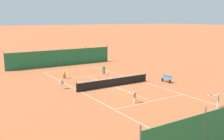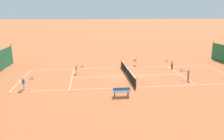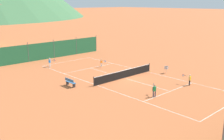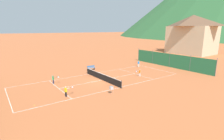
{
  "view_description": "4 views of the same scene",
  "coord_description": "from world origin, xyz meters",
  "px_view_note": "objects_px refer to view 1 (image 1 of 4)",
  "views": [
    {
      "loc": [
        15.33,
        23.82,
        7.39
      ],
      "look_at": [
        -1.16,
        -2.21,
        1.38
      ],
      "focal_mm": 42.0,
      "sensor_mm": 36.0,
      "label": 1
    },
    {
      "loc": [
        -24.22,
        4.58,
        7.02
      ],
      "look_at": [
        0.25,
        1.77,
        0.71
      ],
      "focal_mm": 35.0,
      "sensor_mm": 36.0,
      "label": 2
    },
    {
      "loc": [
        -20.99,
        -20.48,
        8.62
      ],
      "look_at": [
        -1.94,
        0.0,
        1.31
      ],
      "focal_mm": 42.0,
      "sensor_mm": 36.0,
      "label": 3
    },
    {
      "loc": [
        20.73,
        -12.98,
        7.29
      ],
      "look_at": [
        -0.49,
        2.13,
        1.12
      ],
      "focal_mm": 28.0,
      "sensor_mm": 36.0,
      "label": 4
    }
  ],
  "objects_px": {
    "player_near_service": "(217,99)",
    "ball_hopper": "(62,83)",
    "player_far_service": "(65,73)",
    "player_near_baseline": "(104,69)",
    "tennis_net": "(114,82)",
    "player_far_baseline": "(134,96)",
    "courtside_bench": "(166,79)",
    "tennis_ball_by_net_left": "(105,100)",
    "tennis_ball_mid_court": "(52,74)",
    "tennis_ball_alley_left": "(77,91)"
  },
  "relations": [
    {
      "from": "ball_hopper",
      "to": "tennis_net",
      "type": "bearing_deg",
      "value": 158.5
    },
    {
      "from": "player_near_baseline",
      "to": "player_far_service",
      "type": "bearing_deg",
      "value": -3.45
    },
    {
      "from": "tennis_net",
      "to": "player_far_service",
      "type": "relative_size",
      "value": 7.74
    },
    {
      "from": "player_near_baseline",
      "to": "tennis_ball_by_net_left",
      "type": "xyz_separation_m",
      "value": [
        5.84,
        10.06,
        -0.67
      ]
    },
    {
      "from": "player_far_service",
      "to": "tennis_ball_mid_court",
      "type": "xyz_separation_m",
      "value": [
        0.44,
        -3.41,
        -0.66
      ]
    },
    {
      "from": "courtside_bench",
      "to": "player_near_service",
      "type": "bearing_deg",
      "value": 72.69
    },
    {
      "from": "tennis_net",
      "to": "player_near_baseline",
      "type": "distance_m",
      "value": 6.71
    },
    {
      "from": "player_far_baseline",
      "to": "tennis_ball_by_net_left",
      "type": "height_order",
      "value": "player_far_baseline"
    },
    {
      "from": "ball_hopper",
      "to": "courtside_bench",
      "type": "xyz_separation_m",
      "value": [
        -11.65,
        3.79,
        -0.2
      ]
    },
    {
      "from": "tennis_ball_alley_left",
      "to": "ball_hopper",
      "type": "xyz_separation_m",
      "value": [
        0.89,
        -1.83,
        0.62
      ]
    },
    {
      "from": "player_near_service",
      "to": "player_far_service",
      "type": "xyz_separation_m",
      "value": [
        6.67,
        -17.28,
        -0.03
      ]
    },
    {
      "from": "player_near_service",
      "to": "tennis_ball_by_net_left",
      "type": "distance_m",
      "value": 9.83
    },
    {
      "from": "player_far_baseline",
      "to": "tennis_net",
      "type": "bearing_deg",
      "value": -105.54
    },
    {
      "from": "tennis_net",
      "to": "tennis_ball_mid_court",
      "type": "distance_m",
      "value": 10.64
    },
    {
      "from": "tennis_ball_mid_court",
      "to": "tennis_ball_by_net_left",
      "type": "xyz_separation_m",
      "value": [
        -0.13,
        13.8,
        0.0
      ]
    },
    {
      "from": "tennis_ball_mid_court",
      "to": "ball_hopper",
      "type": "xyz_separation_m",
      "value": [
        1.74,
        7.92,
        0.62
      ]
    },
    {
      "from": "player_far_baseline",
      "to": "player_near_baseline",
      "type": "xyz_separation_m",
      "value": [
        -4.03,
        -12.18,
        0.05
      ]
    },
    {
      "from": "player_far_baseline",
      "to": "player_near_baseline",
      "type": "bearing_deg",
      "value": -108.33
    },
    {
      "from": "player_near_service",
      "to": "ball_hopper",
      "type": "distance_m",
      "value": 15.53
    },
    {
      "from": "player_far_service",
      "to": "player_near_baseline",
      "type": "distance_m",
      "value": 5.53
    },
    {
      "from": "player_near_service",
      "to": "player_far_service",
      "type": "relative_size",
      "value": 1.04
    },
    {
      "from": "player_near_service",
      "to": "player_near_baseline",
      "type": "xyz_separation_m",
      "value": [
        1.15,
        -16.94,
        -0.02
      ]
    },
    {
      "from": "player_near_baseline",
      "to": "player_far_baseline",
      "type": "bearing_deg",
      "value": 71.67
    },
    {
      "from": "tennis_net",
      "to": "tennis_ball_mid_court",
      "type": "relative_size",
      "value": 139.09
    },
    {
      "from": "tennis_ball_mid_court",
      "to": "tennis_ball_by_net_left",
      "type": "bearing_deg",
      "value": 90.52
    },
    {
      "from": "player_far_baseline",
      "to": "tennis_ball_by_net_left",
      "type": "bearing_deg",
      "value": -49.52
    },
    {
      "from": "player_near_baseline",
      "to": "courtside_bench",
      "type": "bearing_deg",
      "value": 116.39
    },
    {
      "from": "tennis_ball_alley_left",
      "to": "courtside_bench",
      "type": "bearing_deg",
      "value": 169.69
    },
    {
      "from": "player_far_service",
      "to": "ball_hopper",
      "type": "distance_m",
      "value": 5.01
    },
    {
      "from": "player_far_service",
      "to": "tennis_net",
      "type": "bearing_deg",
      "value": 115.34
    },
    {
      "from": "tennis_ball_alley_left",
      "to": "tennis_ball_mid_court",
      "type": "bearing_deg",
      "value": -95.0
    },
    {
      "from": "tennis_net",
      "to": "player_far_service",
      "type": "distance_m",
      "value": 7.31
    },
    {
      "from": "player_far_baseline",
      "to": "tennis_ball_mid_court",
      "type": "xyz_separation_m",
      "value": [
        1.93,
        -15.91,
        -0.62
      ]
    },
    {
      "from": "player_far_service",
      "to": "player_near_baseline",
      "type": "xyz_separation_m",
      "value": [
        -5.52,
        0.33,
        0.01
      ]
    },
    {
      "from": "tennis_ball_alley_left",
      "to": "tennis_net",
      "type": "bearing_deg",
      "value": 176.59
    },
    {
      "from": "player_far_service",
      "to": "tennis_ball_by_net_left",
      "type": "bearing_deg",
      "value": 88.25
    },
    {
      "from": "tennis_ball_mid_court",
      "to": "player_far_service",
      "type": "bearing_deg",
      "value": 97.42
    },
    {
      "from": "player_far_service",
      "to": "tennis_ball_mid_court",
      "type": "distance_m",
      "value": 3.5
    },
    {
      "from": "player_far_service",
      "to": "ball_hopper",
      "type": "relative_size",
      "value": 1.33
    },
    {
      "from": "tennis_ball_mid_court",
      "to": "tennis_ball_by_net_left",
      "type": "height_order",
      "value": "same"
    },
    {
      "from": "tennis_net",
      "to": "tennis_ball_by_net_left",
      "type": "bearing_deg",
      "value": 47.76
    },
    {
      "from": "player_near_baseline",
      "to": "courtside_bench",
      "type": "distance_m",
      "value": 8.9
    },
    {
      "from": "tennis_net",
      "to": "player_near_service",
      "type": "relative_size",
      "value": 7.41
    },
    {
      "from": "tennis_net",
      "to": "ball_hopper",
      "type": "bearing_deg",
      "value": -21.5
    },
    {
      "from": "tennis_net",
      "to": "ball_hopper",
      "type": "relative_size",
      "value": 10.31
    },
    {
      "from": "player_near_service",
      "to": "tennis_ball_mid_court",
      "type": "height_order",
      "value": "player_near_service"
    },
    {
      "from": "player_near_service",
      "to": "player_far_service",
      "type": "height_order",
      "value": "player_near_service"
    },
    {
      "from": "tennis_net",
      "to": "tennis_ball_mid_court",
      "type": "bearing_deg",
      "value": -70.36
    },
    {
      "from": "tennis_ball_alley_left",
      "to": "player_near_baseline",
      "type": "bearing_deg",
      "value": -138.61
    },
    {
      "from": "tennis_ball_alley_left",
      "to": "tennis_ball_by_net_left",
      "type": "height_order",
      "value": "same"
    }
  ]
}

